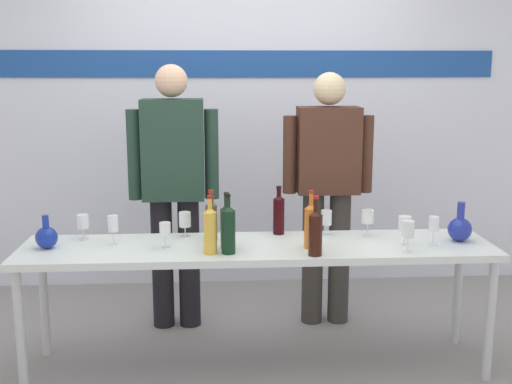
# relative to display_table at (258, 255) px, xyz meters

# --- Properties ---
(ground_plane) EXTENTS (10.00, 10.00, 0.00)m
(ground_plane) POSITION_rel_display_table_xyz_m (0.00, 0.00, -0.67)
(ground_plane) COLOR gray
(back_wall) EXTENTS (5.48, 0.11, 3.00)m
(back_wall) POSITION_rel_display_table_xyz_m (0.00, 1.54, 0.83)
(back_wall) COLOR silver
(back_wall) RESTS_ON ground
(display_table) EXTENTS (2.64, 0.57, 0.73)m
(display_table) POSITION_rel_display_table_xyz_m (0.00, 0.00, 0.00)
(display_table) COLOR silver
(display_table) RESTS_ON ground
(decanter_blue_left) EXTENTS (0.12, 0.12, 0.19)m
(decanter_blue_left) POSITION_rel_display_table_xyz_m (-1.16, 0.01, 0.12)
(decanter_blue_left) COLOR #162E97
(decanter_blue_left) RESTS_ON display_table
(decanter_blue_right) EXTENTS (0.14, 0.14, 0.23)m
(decanter_blue_right) POSITION_rel_display_table_xyz_m (1.16, 0.01, 0.13)
(decanter_blue_right) COLOR navy
(decanter_blue_right) RESTS_ON display_table
(presenter_left) EXTENTS (0.58, 0.22, 1.72)m
(presenter_left) POSITION_rel_display_table_xyz_m (-0.50, 0.64, 0.31)
(presenter_left) COLOR black
(presenter_left) RESTS_ON ground
(presenter_right) EXTENTS (0.59, 0.22, 1.67)m
(presenter_right) POSITION_rel_display_table_xyz_m (0.50, 0.64, 0.28)
(presenter_right) COLOR #37322F
(presenter_right) RESTS_ON ground
(wine_bottle_0) EXTENTS (0.07, 0.07, 0.29)m
(wine_bottle_0) POSITION_rel_display_table_xyz_m (-0.26, 0.12, 0.18)
(wine_bottle_0) COLOR #473518
(wine_bottle_0) RESTS_ON display_table
(wine_bottle_1) EXTENTS (0.07, 0.07, 0.31)m
(wine_bottle_1) POSITION_rel_display_table_xyz_m (-0.17, -0.05, 0.19)
(wine_bottle_1) COLOR black
(wine_bottle_1) RESTS_ON display_table
(wine_bottle_2) EXTENTS (0.07, 0.07, 0.32)m
(wine_bottle_2) POSITION_rel_display_table_xyz_m (0.29, -0.22, 0.19)
(wine_bottle_2) COLOR black
(wine_bottle_2) RESTS_ON display_table
(wine_bottle_3) EXTENTS (0.07, 0.07, 0.29)m
(wine_bottle_3) POSITION_rel_display_table_xyz_m (0.14, 0.23, 0.18)
(wine_bottle_3) COLOR black
(wine_bottle_3) RESTS_ON display_table
(wine_bottle_4) EXTENTS (0.07, 0.07, 0.32)m
(wine_bottle_4) POSITION_rel_display_table_xyz_m (0.28, -0.08, 0.19)
(wine_bottle_4) COLOR orange
(wine_bottle_4) RESTS_ON display_table
(wine_bottle_5) EXTENTS (0.07, 0.07, 0.32)m
(wine_bottle_5) POSITION_rel_display_table_xyz_m (-0.26, -0.15, 0.19)
(wine_bottle_5) COLOR gold
(wine_bottle_5) RESTS_ON display_table
(wine_bottle_6) EXTENTS (0.07, 0.07, 0.32)m
(wine_bottle_6) POSITION_rel_display_table_xyz_m (-0.17, -0.15, 0.19)
(wine_bottle_6) COLOR black
(wine_bottle_6) RESTS_ON display_table
(wine_glass_left_0) EXTENTS (0.06, 0.06, 0.14)m
(wine_glass_left_0) POSITION_rel_display_table_xyz_m (-0.51, -0.02, 0.16)
(wine_glass_left_0) COLOR white
(wine_glass_left_0) RESTS_ON display_table
(wine_glass_left_1) EXTENTS (0.06, 0.06, 0.17)m
(wine_glass_left_1) POSITION_rel_display_table_xyz_m (-0.80, 0.05, 0.18)
(wine_glass_left_1) COLOR white
(wine_glass_left_1) RESTS_ON display_table
(wine_glass_left_2) EXTENTS (0.07, 0.07, 0.15)m
(wine_glass_left_2) POSITION_rel_display_table_xyz_m (-0.99, 0.18, 0.16)
(wine_glass_left_2) COLOR white
(wine_glass_left_2) RESTS_ON display_table
(wine_glass_left_3) EXTENTS (0.07, 0.07, 0.15)m
(wine_glass_left_3) POSITION_rel_display_table_xyz_m (-0.41, 0.21, 0.16)
(wine_glass_left_3) COLOR white
(wine_glass_left_3) RESTS_ON display_table
(wine_glass_right_0) EXTENTS (0.07, 0.07, 0.17)m
(wine_glass_right_0) POSITION_rel_display_table_xyz_m (0.79, -0.19, 0.18)
(wine_glass_right_0) COLOR white
(wine_glass_right_0) RESTS_ON display_table
(wine_glass_right_1) EXTENTS (0.07, 0.07, 0.16)m
(wine_glass_right_1) POSITION_rel_display_table_xyz_m (0.65, 0.14, 0.17)
(wine_glass_right_1) COLOR white
(wine_glass_right_1) RESTS_ON display_table
(wine_glass_right_2) EXTENTS (0.06, 0.06, 0.15)m
(wine_glass_right_2) POSITION_rel_display_table_xyz_m (0.42, 0.19, 0.16)
(wine_glass_right_2) COLOR white
(wine_glass_right_2) RESTS_ON display_table
(wine_glass_right_3) EXTENTS (0.07, 0.07, 0.16)m
(wine_glass_right_3) POSITION_rel_display_table_xyz_m (0.82, -0.05, 0.18)
(wine_glass_right_3) COLOR white
(wine_glass_right_3) RESTS_ON display_table
(wine_glass_right_4) EXTENTS (0.06, 0.06, 0.17)m
(wine_glass_right_4) POSITION_rel_display_table_xyz_m (0.97, -0.07, 0.17)
(wine_glass_right_4) COLOR white
(wine_glass_right_4) RESTS_ON display_table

